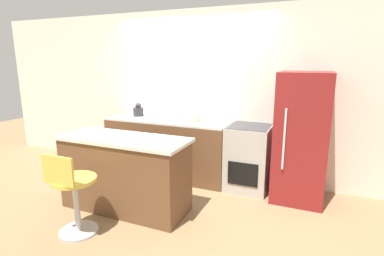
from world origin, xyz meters
The scene contains 9 objects.
ground_plane centered at (0.00, 0.00, 0.00)m, with size 14.00×14.00×0.00m, color #8E704C.
wall_back centered at (0.00, 0.68, 1.30)m, with size 8.00×0.06×2.60m.
back_counter centered at (-0.30, 0.33, 0.46)m, with size 1.99×0.63×0.93m.
kitchen_island centered at (-0.26, -0.88, 0.46)m, with size 1.62×0.64×0.92m.
oven_range centered at (1.00, 0.33, 0.47)m, with size 0.59×0.64×0.93m.
refrigerator centered at (1.70, 0.29, 0.85)m, with size 0.65×0.74×1.69m.
stool_chair centered at (-0.42, -1.58, 0.46)m, with size 0.46×0.46×0.93m.
kettle centered at (-0.87, 0.37, 1.02)m, with size 0.17×0.17×0.22m.
mixing_bowl centered at (0.09, 0.37, 0.98)m, with size 0.28×0.28×0.10m.
Camera 1 is at (1.88, -3.76, 1.83)m, focal length 28.00 mm.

